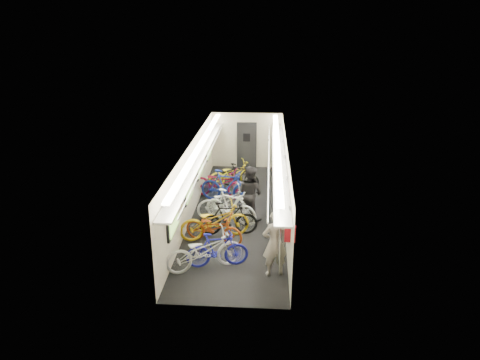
# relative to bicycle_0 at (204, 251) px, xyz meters

# --- Properties ---
(train_car_shell) EXTENTS (10.00, 10.00, 10.00)m
(train_car_shell) POSITION_rel_bicycle_0_xyz_m (0.26, 4.18, 1.13)
(train_car_shell) COLOR black
(train_car_shell) RESTS_ON ground
(bicycle_0) EXTENTS (2.11, 1.44, 1.05)m
(bicycle_0) POSITION_rel_bicycle_0_xyz_m (0.00, 0.00, 0.00)
(bicycle_0) COLOR silver
(bicycle_0) RESTS_ON ground
(bicycle_1) EXTENTS (1.66, 0.78, 0.96)m
(bicycle_1) POSITION_rel_bicycle_0_xyz_m (0.31, 0.15, -0.04)
(bicycle_1) COLOR #1B1CA3
(bicycle_1) RESTS_ON ground
(bicycle_2) EXTENTS (1.87, 1.13, 0.93)m
(bicycle_2) POSITION_rel_bicycle_0_xyz_m (0.06, 1.43, -0.06)
(bicycle_2) COLOR #9F3A11
(bicycle_2) RESTS_ON ground
(bicycle_3) EXTENTS (1.80, 0.72, 1.05)m
(bicycle_3) POSITION_rel_bicycle_0_xyz_m (0.42, 1.94, -0.00)
(bicycle_3) COLOR black
(bicycle_3) RESTS_ON ground
(bicycle_4) EXTENTS (2.19, 1.40, 1.09)m
(bicycle_4) POSITION_rel_bicycle_0_xyz_m (0.05, 1.71, 0.02)
(bicycle_4) COLOR gold
(bicycle_4) RESTS_ON ground
(bicycle_5) EXTENTS (1.86, 1.22, 1.09)m
(bicycle_5) POSITION_rel_bicycle_0_xyz_m (0.42, 2.79, 0.02)
(bicycle_5) COLOR white
(bicycle_5) RESTS_ON ground
(bicycle_6) EXTENTS (2.00, 1.33, 1.00)m
(bicycle_6) POSITION_rel_bicycle_0_xyz_m (0.20, 3.30, -0.03)
(bicycle_6) COLOR #B1B2B6
(bicycle_6) RESTS_ON ground
(bicycle_7) EXTENTS (2.01, 1.00, 1.16)m
(bicycle_7) POSITION_rel_bicycle_0_xyz_m (0.13, 4.46, 0.06)
(bicycle_7) COLOR navy
(bicycle_7) RESTS_ON ground
(bicycle_8) EXTENTS (2.20, 1.30, 1.09)m
(bicycle_8) POSITION_rel_bicycle_0_xyz_m (-0.18, 4.84, 0.02)
(bicycle_8) COLOR maroon
(bicycle_8) RESTS_ON ground
(bicycle_9) EXTENTS (1.63, 0.85, 0.94)m
(bicycle_9) POSITION_rel_bicycle_0_xyz_m (0.48, 5.91, -0.05)
(bicycle_9) COLOR black
(bicycle_9) RESTS_ON ground
(bicycle_10) EXTENTS (2.03, 1.42, 1.01)m
(bicycle_10) POSITION_rel_bicycle_0_xyz_m (0.20, 6.01, -0.02)
(bicycle_10) COLOR gold
(bicycle_10) RESTS_ON ground
(passenger_near) EXTENTS (0.73, 0.59, 1.75)m
(passenger_near) POSITION_rel_bicycle_0_xyz_m (1.77, -0.14, 0.35)
(passenger_near) COLOR gray
(passenger_near) RESTS_ON ground
(passenger_mid) EXTENTS (1.09, 1.06, 1.77)m
(passenger_mid) POSITION_rel_bicycle_0_xyz_m (1.02, 3.11, 0.36)
(passenger_mid) COLOR black
(passenger_mid) RESTS_ON ground
(backpack) EXTENTS (0.27, 0.16, 0.38)m
(backpack) POSITION_rel_bicycle_0_xyz_m (2.11, -0.40, 0.75)
(backpack) COLOR #B4121D
(backpack) RESTS_ON passenger_near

